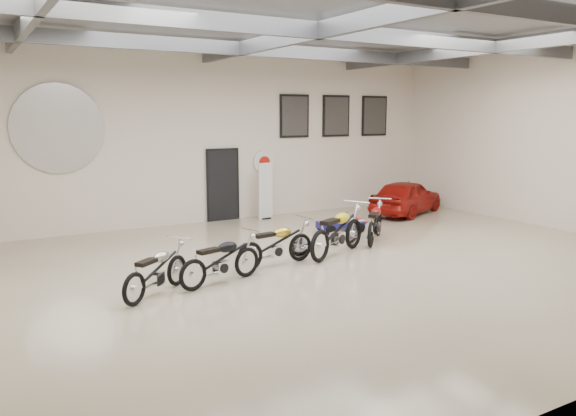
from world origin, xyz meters
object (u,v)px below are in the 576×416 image
banner_stand (265,190)px  go_kart (345,222)px  vintage_car (406,197)px  motorcycle_black (221,259)px  motorcycle_silver (156,270)px  motorcycle_gold (276,243)px  motorcycle_yellow (338,230)px  motorcycle_red (375,222)px

banner_stand → go_kart: 2.99m
go_kart → vintage_car: vintage_car is taller
banner_stand → motorcycle_black: banner_stand is taller
motorcycle_silver → go_kart: 6.67m
motorcycle_silver → vintage_car: vintage_car is taller
motorcycle_gold → motorcycle_yellow: motorcycle_yellow is taller
motorcycle_yellow → motorcycle_gold: bearing=158.3°
motorcycle_red → go_kart: motorcycle_red is taller
go_kart → motorcycle_black: bearing=-142.5°
motorcycle_silver → banner_stand: bearing=10.5°
motorcycle_silver → motorcycle_black: 1.25m
motorcycle_black → vintage_car: bearing=11.1°
motorcycle_red → banner_stand: bearing=59.6°
motorcycle_black → banner_stand: bearing=40.0°
banner_stand → vintage_car: 4.56m
motorcycle_yellow → motorcycle_red: bearing=-3.0°
vintage_car → motorcycle_red: bearing=103.7°
motorcycle_silver → motorcycle_red: size_ratio=0.92×
motorcycle_silver → motorcycle_yellow: size_ratio=0.81×
motorcycle_black → go_kart: (4.82, 2.70, -0.20)m
motorcycle_silver → motorcycle_black: bearing=-34.1°
motorcycle_silver → vintage_car: size_ratio=0.55×
go_kart → vintage_car: 3.56m
motorcycle_gold → go_kart: size_ratio=1.22×
banner_stand → motorcycle_black: (-3.84, -5.46, -0.41)m
vintage_car → motorcycle_gold: bearing=93.1°
banner_stand → motorcycle_gold: bearing=-119.5°
motorcycle_yellow → go_kart: bearing=24.9°
motorcycle_black → motorcycle_red: (4.77, 1.36, 0.03)m
motorcycle_black → go_kart: bearing=14.4°
motorcycle_red → go_kart: 1.36m
banner_stand → vintage_car: bearing=-23.2°
motorcycle_black → motorcycle_yellow: motorcycle_yellow is taller
motorcycle_silver → go_kart: bearing=-12.3°
motorcycle_gold → vintage_car: vintage_car is taller
motorcycle_gold → go_kart: 3.95m
motorcycle_black → vintage_car: (8.13, 3.96, 0.08)m
motorcycle_yellow → vintage_car: bearing=7.7°
motorcycle_gold → motorcycle_yellow: (1.65, 0.11, 0.08)m
go_kart → vintage_car: size_ratio=0.47×
motorcycle_red → go_kart: (0.04, 1.34, -0.23)m
motorcycle_gold → motorcycle_red: bearing=5.6°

